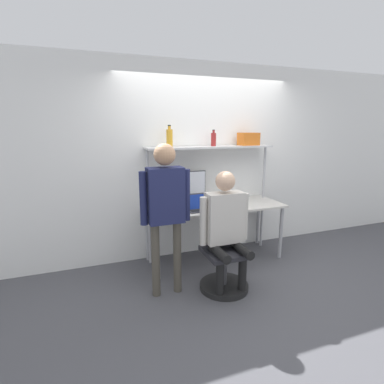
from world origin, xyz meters
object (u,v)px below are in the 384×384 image
Objects in this scene: monitor at (185,187)px; bottle_red at (214,139)px; cell_phone at (222,209)px; laptop at (200,205)px; bottle_amber at (169,138)px; office_chair at (223,264)px; person_seated at (226,222)px; person_standing at (166,201)px; storage_box at (248,139)px.

monitor is 2.78× the size of bottle_red.
cell_phone is 0.68× the size of bottle_red.
monitor reaches higher than laptop.
office_chair is at bearing -69.08° from bottle_amber.
person_seated is 1.32m from bottle_red.
bottle_amber is (-0.21, -0.01, 0.66)m from monitor.
person_standing is at bearing -109.56° from bottle_amber.
office_chair is 4.19× the size of bottle_red.
laptop reaches higher than office_chair.
laptop is 0.29m from cell_phone.
person_seated reaches higher than office_chair.
person_standing reaches higher than person_seated.
bottle_red is at bearing -0.00° from bottle_amber.
person_seated is at bearing -111.81° from cell_phone.
cell_phone is 0.53× the size of bottle_amber.
office_chair is at bearing -106.65° from bottle_red.
monitor is 2.17× the size of bottle_amber.
monitor is at bearing 179.38° from storage_box.
bottle_amber reaches higher than laptop.
office_chair reaches higher than cell_phone.
bottle_red is 0.78× the size of bottle_amber.
storage_box is (0.59, 0.38, 0.88)m from cell_phone.
person_seated is at bearing -12.88° from person_standing.
bottle_amber is 1.06× the size of storage_box.
bottle_amber is at bearing 70.44° from person_standing.
monitor is 0.76m from bottle_red.
bottle_amber reaches higher than person_standing.
office_chair is (-0.23, -0.53, -0.50)m from cell_phone.
laptop is 0.82m from office_chair.
bottle_red is at bearing 74.12° from person_seated.
bottle_amber is (-0.62, 0.00, 0.03)m from bottle_red.
laptop is 0.24× the size of person_seated.
bottle_amber is at bearing 110.92° from office_chair.
monitor is 2.29× the size of storage_box.
person_seated is at bearing -70.01° from bottle_amber.
person_seated is (0.05, -0.65, -0.03)m from laptop.
monitor reaches higher than cell_phone.
person_standing is at bearing -139.41° from laptop.
person_standing is 6.22× the size of storage_box.
laptop is 1.50× the size of bottle_red.
storage_box is (0.96, -0.01, 0.63)m from monitor.
person_seated is (-0.23, -0.58, 0.03)m from cell_phone.
person_seated is 4.83× the size of bottle_amber.
monitor is at bearing 98.41° from person_seated.
person_standing is 1.36m from bottle_red.
bottle_amber is at bearing -177.12° from monitor.
storage_box is (1.17, -0.00, -0.03)m from bottle_amber.
laptop is 1.17× the size of bottle_amber.
bottle_red is (0.04, 0.38, 0.88)m from cell_phone.
person_seated is 0.82× the size of person_standing.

